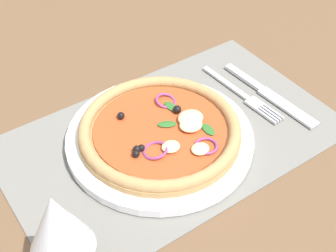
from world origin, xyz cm
name	(u,v)px	position (x,y,z in cm)	size (l,w,h in cm)	color
ground_plane	(171,143)	(0.00, 0.00, -1.20)	(190.00, 140.00, 2.40)	brown
placemat	(171,137)	(0.00, 0.00, 0.20)	(50.65, 30.84, 0.40)	slate
plate	(160,138)	(2.13, 0.10, 1.10)	(28.19, 28.19, 1.40)	white
pizza	(161,130)	(2.05, 0.18, 2.88)	(24.24, 24.24, 2.57)	tan
fork	(244,96)	(-15.41, -0.68, 0.62)	(2.55, 18.06, 0.44)	silver
knife	(269,95)	(-19.07, 1.48, 0.65)	(2.79, 20.06, 0.62)	silver
wine_glass	(58,227)	(23.14, 12.45, 10.08)	(7.20, 7.20, 14.90)	silver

